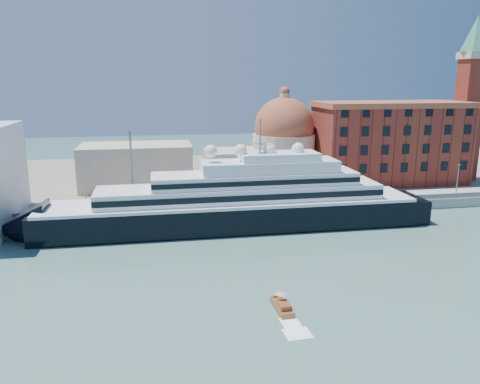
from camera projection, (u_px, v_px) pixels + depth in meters
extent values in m
plane|color=#3B6663|center=(247.00, 269.00, 79.31)|extent=(400.00, 400.00, 0.00)
cube|color=gray|center=(220.00, 209.00, 111.55)|extent=(180.00, 10.00, 2.50)
cube|color=slate|center=(203.00, 176.00, 150.84)|extent=(260.00, 72.00, 2.00)
cube|color=slate|center=(223.00, 206.00, 106.81)|extent=(180.00, 0.10, 1.20)
cube|color=black|center=(231.00, 218.00, 100.93)|extent=(81.19, 12.49, 6.77)
cone|color=black|center=(21.00, 229.00, 93.64)|extent=(10.41, 12.49, 12.49)
cube|color=black|center=(404.00, 210.00, 107.92)|extent=(6.25, 11.45, 6.25)
cube|color=white|center=(231.00, 201.00, 100.08)|extent=(79.11, 12.70, 0.62)
cube|color=white|center=(241.00, 193.00, 99.99)|extent=(60.37, 10.41, 3.12)
cube|color=black|center=(245.00, 198.00, 95.01)|extent=(60.37, 0.15, 1.25)
cube|color=white|center=(255.00, 179.00, 99.84)|extent=(43.72, 9.37, 2.71)
cube|color=white|center=(269.00, 166.00, 99.77)|extent=(29.15, 8.33, 2.50)
cube|color=white|center=(279.00, 156.00, 99.63)|extent=(16.66, 7.29, 1.67)
cylinder|color=slate|center=(260.00, 136.00, 97.89)|extent=(0.31, 0.31, 7.29)
sphere|color=white|center=(211.00, 151.00, 96.80)|extent=(2.71, 2.71, 2.71)
sphere|color=white|center=(241.00, 151.00, 97.87)|extent=(2.71, 2.71, 2.71)
sphere|color=white|center=(270.00, 150.00, 98.93)|extent=(2.71, 2.71, 2.71)
sphere|color=white|center=(298.00, 149.00, 100.00)|extent=(2.71, 2.71, 2.71)
cube|color=brown|center=(282.00, 308.00, 65.35)|extent=(2.13, 5.68, 0.93)
cube|color=brown|center=(284.00, 305.00, 64.28)|extent=(1.60, 2.40, 0.75)
cylinder|color=slate|center=(281.00, 298.00, 65.52)|extent=(0.06, 0.06, 1.49)
cone|color=red|center=(281.00, 293.00, 65.32)|extent=(1.68, 1.68, 0.37)
cube|color=maroon|center=(390.00, 145.00, 134.90)|extent=(42.00, 18.00, 22.00)
cube|color=brown|center=(393.00, 104.00, 132.20)|extent=(43.00, 19.00, 1.50)
cube|color=maroon|center=(467.00, 121.00, 137.48)|extent=(6.00, 6.00, 35.00)
cube|color=beige|center=(474.00, 55.00, 133.13)|extent=(7.00, 7.00, 2.00)
cone|color=#397E67|center=(477.00, 33.00, 131.72)|extent=(8.40, 8.40, 10.00)
cylinder|color=beige|center=(283.00, 158.00, 136.45)|extent=(18.00, 18.00, 14.00)
sphere|color=brown|center=(284.00, 127.00, 134.34)|extent=(17.00, 17.00, 17.00)
cylinder|color=beige|center=(285.00, 99.00, 132.46)|extent=(3.00, 3.00, 3.00)
cube|color=beige|center=(237.00, 168.00, 132.62)|extent=(18.00, 14.00, 10.00)
cube|color=beige|center=(137.00, 166.00, 129.51)|extent=(30.00, 16.00, 12.00)
cylinder|color=slate|center=(86.00, 196.00, 102.32)|extent=(0.24, 0.24, 8.00)
cube|color=slate|center=(85.00, 178.00, 101.35)|extent=(0.80, 0.30, 0.25)
cylinder|color=slate|center=(222.00, 191.00, 107.44)|extent=(0.24, 0.24, 8.00)
cube|color=slate|center=(221.00, 173.00, 106.48)|extent=(0.80, 0.30, 0.25)
cylinder|color=slate|center=(345.00, 185.00, 112.57)|extent=(0.24, 0.24, 8.00)
cube|color=slate|center=(346.00, 169.00, 111.61)|extent=(0.80, 0.30, 0.25)
cylinder|color=slate|center=(457.00, 181.00, 117.70)|extent=(0.24, 0.24, 8.00)
cube|color=slate|center=(459.00, 165.00, 116.74)|extent=(0.80, 0.30, 0.25)
cylinder|color=slate|center=(132.00, 170.00, 104.76)|extent=(0.50, 0.50, 18.00)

